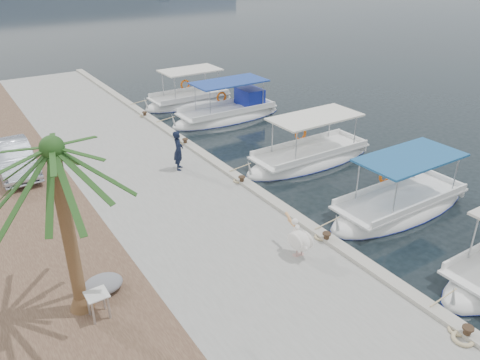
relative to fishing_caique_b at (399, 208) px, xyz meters
The scene contains 16 objects.
ground 4.94m from the fishing_caique_b, 144.04° to the left, with size 400.00×400.00×0.00m, color black.
concrete_quay 10.55m from the fishing_caique_b, 131.53° to the left, with size 6.00×40.00×0.50m, color gray.
quay_curb 8.96m from the fishing_caique_b, 118.09° to the left, with size 0.44×40.00×0.12m, color #A6A293.
cobblestone_strip 14.36m from the fishing_caique_b, 146.64° to the left, with size 4.00×40.00×0.50m, color #50382A.
fishing_caique_b is the anchor object (origin of this frame).
fishing_caique_c 5.42m from the fishing_caique_b, 88.39° to the left, with size 7.12×2.32×2.83m.
fishing_caique_d 12.92m from the fishing_caique_b, 88.66° to the left, with size 7.21×2.37×2.83m.
fishing_caique_e 16.74m from the fishing_caique_b, 91.07° to the left, with size 6.19×2.40×2.83m.
mooring_bollards 6.21m from the fishing_caique_b, 134.65° to the left, with size 0.28×20.28×0.33m.
pelican 5.70m from the fishing_caique_b, behind, with size 0.64×1.44×1.11m.
fisherman 9.24m from the fishing_caique_b, 129.44° to the left, with size 0.63×0.41×1.73m, color black.
date_palm 12.88m from the fishing_caique_b, behind, with size 4.60×4.60×5.47m.
parked_car 15.85m from the fishing_caique_b, 138.33° to the left, with size 1.44×4.12×1.36m, color silver.
tarp_bundle 11.25m from the fishing_caique_b, behind, with size 1.10×0.90×0.40m, color slate.
folding_table 11.65m from the fishing_caique_b, behind, with size 0.55×0.55×0.73m.
rope_coil 7.21m from the fishing_caique_b, 128.68° to the right, with size 0.54×0.54×0.10m, color #C6B284.
Camera 1 is at (-9.65, -12.65, 9.01)m, focal length 35.00 mm.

